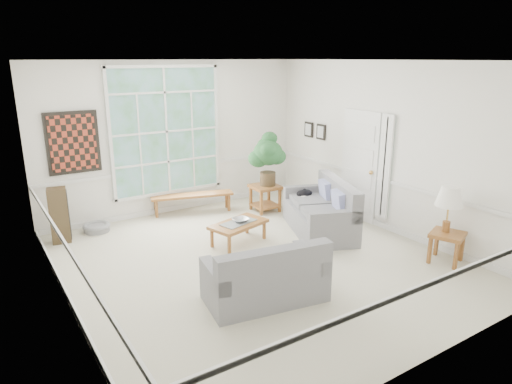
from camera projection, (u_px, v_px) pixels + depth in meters
floor at (258, 261)px, 7.10m from camera, size 5.50×6.00×0.01m
ceiling at (258, 60)px, 6.25m from camera, size 5.50×6.00×0.02m
wall_back at (176, 138)px, 9.09m from camera, size 5.50×0.02×3.00m
wall_front at (433, 229)px, 4.26m from camera, size 5.50×0.02×3.00m
wall_left at (58, 197)px, 5.24m from camera, size 0.02×6.00×3.00m
wall_right at (387, 148)px, 8.11m from camera, size 0.02×6.00×3.00m
window_back at (166, 131)px, 8.91m from camera, size 2.30×0.08×2.40m
entry_door at (359, 166)px, 8.70m from camera, size 0.08×0.90×2.10m
door_sidelight at (385, 167)px, 8.16m from camera, size 0.08×0.26×1.90m
wall_art at (73, 143)px, 8.00m from camera, size 0.90×0.06×1.10m
wall_frame_near at (321, 132)px, 9.48m from camera, size 0.04×0.26×0.32m
wall_frame_far at (308, 130)px, 9.80m from camera, size 0.04×0.26×0.32m
loveseat_right at (320, 207)px, 8.14m from camera, size 1.49×1.95×0.94m
loveseat_front at (265, 270)px, 5.86m from camera, size 1.63×1.03×0.82m
coffee_table at (239, 233)px, 7.73m from camera, size 1.08×0.77×0.36m
pewter_bowl at (241, 220)px, 7.70m from camera, size 0.34×0.34×0.08m
window_bench at (193, 203)px, 9.25m from camera, size 1.67×0.77×0.38m
end_table at (265, 198)px, 9.34m from camera, size 0.58×0.58×0.54m
houseplant at (268, 159)px, 9.12m from camera, size 0.77×0.77×1.09m
side_table at (446, 248)px, 6.98m from camera, size 0.61×0.61×0.48m
table_lamp at (448, 209)px, 6.89m from camera, size 0.56×0.56×0.71m
pet_bed at (97, 228)px, 8.28m from camera, size 0.51×0.51×0.14m
floor_speaker at (59, 215)px, 7.68m from camera, size 0.34×0.29×0.96m
cat at (304, 193)px, 8.68m from camera, size 0.41×0.40×0.16m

